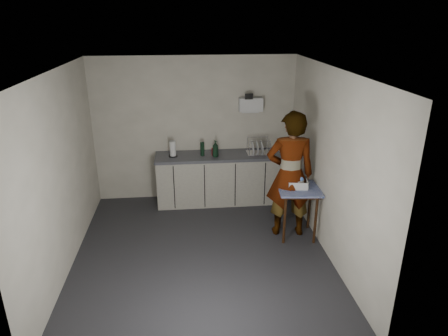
{
  "coord_description": "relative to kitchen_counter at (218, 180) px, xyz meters",
  "views": [
    {
      "loc": [
        -0.18,
        -4.98,
        3.24
      ],
      "look_at": [
        0.37,
        0.45,
        1.13
      ],
      "focal_mm": 32.0,
      "sensor_mm": 36.0,
      "label": 1
    }
  ],
  "objects": [
    {
      "name": "soda_can",
      "position": [
        -0.09,
        -0.02,
        0.55
      ],
      "size": [
        0.07,
        0.07,
        0.13
      ],
      "primitive_type": "cylinder",
      "color": "red",
      "rests_on": "kitchen_counter"
    },
    {
      "name": "ceiling",
      "position": [
        -0.4,
        -1.7,
        2.17
      ],
      "size": [
        3.6,
        4.0,
        0.01
      ],
      "primitive_type": "cube",
      "color": "white",
      "rests_on": "wall_back"
    },
    {
      "name": "dish_rack",
      "position": [
        0.71,
        -0.03,
        0.55
      ],
      "size": [
        0.41,
        0.3,
        0.28
      ],
      "color": "white",
      "rests_on": "kitchen_counter"
    },
    {
      "name": "bakery_box",
      "position": [
        1.08,
        -1.28,
        0.47
      ],
      "size": [
        0.33,
        0.34,
        0.41
      ],
      "rotation": [
        0.0,
        0.0,
        -0.14
      ],
      "color": "white",
      "rests_on": "side_table"
    },
    {
      "name": "kitchen_counter",
      "position": [
        0.0,
        0.0,
        0.0
      ],
      "size": [
        2.24,
        0.62,
        0.91
      ],
      "color": "black",
      "rests_on": "ground"
    },
    {
      "name": "wall_shelf",
      "position": [
        0.6,
        0.22,
        1.32
      ],
      "size": [
        0.42,
        0.18,
        0.37
      ],
      "color": "white",
      "rests_on": "ground"
    },
    {
      "name": "wall_left",
      "position": [
        -2.19,
        -1.7,
        0.87
      ],
      "size": [
        0.02,
        4.0,
        2.6
      ],
      "primitive_type": "cube",
      "color": "beige",
      "rests_on": "ground"
    },
    {
      "name": "ground",
      "position": [
        -0.4,
        -1.7,
        -0.43
      ],
      "size": [
        4.0,
        4.0,
        0.0
      ],
      "primitive_type": "plane",
      "color": "#28272C",
      "rests_on": "ground"
    },
    {
      "name": "side_table",
      "position": [
        1.1,
        -1.35,
        0.28
      ],
      "size": [
        0.68,
        0.68,
        0.81
      ],
      "rotation": [
        0.0,
        0.0,
        -0.1
      ],
      "color": "#3A200D",
      "rests_on": "ground"
    },
    {
      "name": "wall_back",
      "position": [
        -0.4,
        0.29,
        0.87
      ],
      "size": [
        3.6,
        0.02,
        2.6
      ],
      "primitive_type": "cube",
      "color": "beige",
      "rests_on": "ground"
    },
    {
      "name": "standing_man",
      "position": [
        0.97,
        -1.25,
        0.56
      ],
      "size": [
        0.76,
        0.53,
        1.97
      ],
      "primitive_type": "imported",
      "rotation": [
        0.0,
        0.0,
        3.06
      ],
      "color": "#B2A593",
      "rests_on": "ground"
    },
    {
      "name": "paper_towel",
      "position": [
        -0.8,
        -0.01,
        0.62
      ],
      "size": [
        0.16,
        0.16,
        0.28
      ],
      "color": "black",
      "rests_on": "kitchen_counter"
    },
    {
      "name": "wall_right",
      "position": [
        1.39,
        -1.7,
        0.87
      ],
      "size": [
        0.02,
        4.0,
        2.6
      ],
      "primitive_type": "cube",
      "color": "beige",
      "rests_on": "ground"
    },
    {
      "name": "soap_bottle",
      "position": [
        -0.06,
        -0.1,
        0.63
      ],
      "size": [
        0.15,
        0.15,
        0.29
      ],
      "primitive_type": "imported",
      "rotation": [
        0.0,
        0.0,
        0.55
      ],
      "color": "black",
      "rests_on": "kitchen_counter"
    },
    {
      "name": "dark_bottle",
      "position": [
        -0.28,
        -0.02,
        0.61
      ],
      "size": [
        0.07,
        0.07,
        0.24
      ],
      "primitive_type": "cylinder",
      "color": "black",
      "rests_on": "kitchen_counter"
    }
  ]
}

